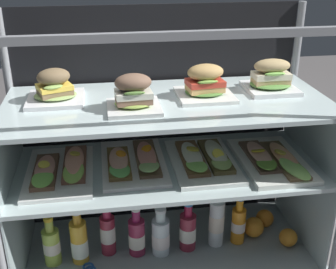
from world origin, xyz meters
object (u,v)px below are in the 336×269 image
plated_roll_sandwich_left_of_center (133,95)px  juice_bottle_front_fourth (52,245)px  juice_bottle_tucked_behind (238,223)px  juice_bottle_back_left (216,221)px  orange_fruit_beside_bottles (265,218)px  juice_bottle_front_middle (108,233)px  plated_roll_sandwich_mid_left (205,84)px  juice_bottle_front_right_end (188,231)px  plated_roll_sandwich_center (55,89)px  open_sandwich_tray_far_right (204,159)px  orange_fruit_rolled_forward (254,227)px  open_sandwich_tray_far_left (60,170)px  juice_bottle_back_right (137,236)px  orange_fruit_near_left_post (288,237)px  juice_bottle_near_post (79,242)px  open_sandwich_tray_mid_left (133,162)px  juice_bottle_front_left_end (161,236)px  plated_roll_sandwich_near_left_corner (271,79)px  open_sandwich_tray_center (273,160)px

plated_roll_sandwich_left_of_center → juice_bottle_front_fourth: 0.68m
plated_roll_sandwich_left_of_center → juice_bottle_tucked_behind: (0.41, 0.07, -0.59)m
juice_bottle_back_left → orange_fruit_beside_bottles: juice_bottle_back_left is taller
plated_roll_sandwich_left_of_center → juice_bottle_front_middle: bearing=146.8°
plated_roll_sandwich_mid_left → juice_bottle_front_right_end: bearing=-149.5°
plated_roll_sandwich_center → open_sandwich_tray_far_right: size_ratio=0.51×
plated_roll_sandwich_center → open_sandwich_tray_far_right: plated_roll_sandwich_center is taller
plated_roll_sandwich_left_of_center → orange_fruit_rolled_forward: (0.49, 0.09, -0.63)m
open_sandwich_tray_far_left → orange_fruit_rolled_forward: bearing=2.1°
juice_bottle_back_right → orange_fruit_beside_bottles: (0.56, 0.09, -0.04)m
juice_bottle_back_left → orange_fruit_near_left_post: 0.30m
juice_bottle_near_post → orange_fruit_near_left_post: 0.83m
open_sandwich_tray_mid_left → juice_bottle_back_left: 0.43m
open_sandwich_tray_far_left → juice_bottle_near_post: size_ratio=1.67×
juice_bottle_front_left_end → orange_fruit_beside_bottles: (0.47, 0.10, -0.04)m
open_sandwich_tray_far_right → plated_roll_sandwich_center: bearing=172.9°
orange_fruit_beside_bottles → juice_bottle_front_middle: bearing=-174.0°
juice_bottle_front_fourth → juice_bottle_front_right_end: bearing=0.8°
orange_fruit_beside_bottles → orange_fruit_rolled_forward: orange_fruit_rolled_forward is taller
plated_roll_sandwich_mid_left → juice_bottle_front_left_end: plated_roll_sandwich_mid_left is taller
juice_bottle_front_left_end → plated_roll_sandwich_center: bearing=166.8°
open_sandwich_tray_far_right → orange_fruit_near_left_post: bearing=-8.6°
juice_bottle_near_post → juice_bottle_back_left: (0.54, 0.02, 0.02)m
orange_fruit_near_left_post → plated_roll_sandwich_mid_left: bearing=166.7°
plated_roll_sandwich_near_left_corner → orange_fruit_rolled_forward: bearing=-127.2°
juice_bottle_near_post → juice_bottle_front_left_end: bearing=-0.4°
orange_fruit_rolled_forward → juice_bottle_near_post: bearing=-176.4°
plated_roll_sandwich_left_of_center → plated_roll_sandwich_mid_left: size_ratio=0.89×
orange_fruit_beside_bottles → juice_bottle_near_post: bearing=-172.5°
plated_roll_sandwich_left_of_center → plated_roll_sandwich_mid_left: bearing=18.5°
juice_bottle_front_left_end → juice_bottle_back_left: bearing=5.9°
open_sandwich_tray_center → juice_bottle_front_middle: open_sandwich_tray_center is taller
plated_roll_sandwich_mid_left → juice_bottle_back_right: plated_roll_sandwich_mid_left is taller
juice_bottle_front_left_end → juice_bottle_tucked_behind: bearing=4.8°
orange_fruit_beside_bottles → orange_fruit_rolled_forward: (-0.07, -0.06, 0.00)m
juice_bottle_front_left_end → juice_bottle_front_middle: bearing=170.3°
open_sandwich_tray_far_right → orange_fruit_beside_bottles: (0.30, 0.09, -0.35)m
juice_bottle_front_middle → orange_fruit_near_left_post: 0.72m
juice_bottle_front_fourth → orange_fruit_beside_bottles: bearing=6.4°
plated_roll_sandwich_left_of_center → juice_bottle_back_right: bearing=92.4°
open_sandwich_tray_far_left → orange_fruit_beside_bottles: (0.82, 0.09, -0.35)m
plated_roll_sandwich_center → juice_bottle_back_right: 0.65m
plated_roll_sandwich_center → juice_bottle_front_right_end: 0.75m
orange_fruit_beside_bottles → juice_bottle_tucked_behind: bearing=-152.0°
plated_roll_sandwich_left_of_center → orange_fruit_near_left_post: bearing=0.4°
open_sandwich_tray_far_left → orange_fruit_near_left_post: (0.87, -0.05, -0.36)m
open_sandwich_tray_far_left → juice_bottle_tucked_behind: bearing=0.7°
juice_bottle_back_right → juice_bottle_tucked_behind: bearing=1.9°
plated_roll_sandwich_near_left_corner → juice_bottle_front_right_end: 0.67m
plated_roll_sandwich_left_of_center → open_sandwich_tray_far_right: bearing=12.4°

